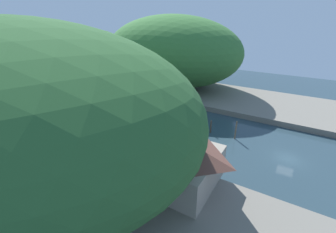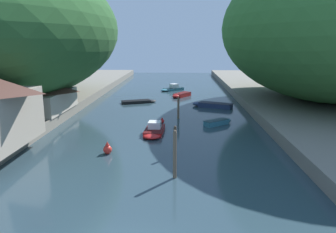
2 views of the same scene
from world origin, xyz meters
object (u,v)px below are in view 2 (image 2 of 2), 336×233
Objects in this scene: boat_near_quay at (154,131)px; channel_buoy_near at (107,149)px; boat_red_skiff at (219,122)px; channel_buoy_far at (162,121)px; boathouse_shed at (35,95)px; boat_far_upstream at (211,105)px; boat_yellow_tender at (172,89)px; boat_moored_right at (181,95)px; boat_white_cruiser at (140,101)px.

boat_near_quay reaches higher than channel_buoy_near.
boat_red_skiff is 4.85× the size of channel_buoy_far.
boat_near_quay reaches higher than channel_buoy_far.
boathouse_shed is 16.54m from channel_buoy_far.
channel_buoy_near is at bearing 175.94° from boat_far_upstream.
boat_near_quay is 1.05× the size of boat_yellow_tender.
boat_near_quay reaches higher than boat_far_upstream.
boat_moored_right is at bearing 46.04° from boathouse_shed.
boat_near_quay is (15.60, -5.78, -2.96)m from boathouse_shed.
boat_near_quay is 17.33m from boat_far_upstream.
boathouse_shed is at bearing 135.72° from boat_far_upstream.
boathouse_shed is at bearing 106.12° from boat_yellow_tender.
boathouse_shed is 2.12× the size of boat_moored_right.
boat_far_upstream is 12.76m from channel_buoy_far.
channel_buoy_near is 12.41m from channel_buoy_far.
boat_far_upstream is 8.25× the size of channel_buoy_far.
boat_moored_right is at bearing 154.34° from boat_red_skiff.
boat_red_skiff is 0.64× the size of boat_white_cruiser.
boat_white_cruiser is (11.79, 13.08, -3.11)m from boathouse_shed.
channel_buoy_far is (0.64, 4.89, -0.07)m from boat_near_quay.
boat_red_skiff is 0.74× the size of boat_yellow_tender.
boat_white_cruiser is (-6.76, -6.15, -0.13)m from boat_moored_right.
boat_yellow_tender reaches higher than boat_moored_right.
boat_far_upstream reaches higher than boat_red_skiff.
boat_moored_right is (-4.72, 20.54, 0.02)m from boat_red_skiff.
boat_red_skiff is at bearing 134.89° from boat_moored_right.
boat_yellow_tender is 28.36m from channel_buoy_far.
boat_near_quay reaches higher than boat_white_cruiser.
channel_buoy_far is (16.24, -0.89, -3.02)m from boathouse_shed.
boat_moored_right reaches higher than boat_white_cruiser.
boat_far_upstream is 25.02m from channel_buoy_near.
boat_red_skiff is (7.67, 4.48, -0.05)m from boat_near_quay.
channel_buoy_near is (11.90, -12.52, -2.87)m from boathouse_shed.
boat_near_quay reaches higher than boat_moored_right.
boat_moored_right is at bearing 110.95° from boat_white_cruiser.
channel_buoy_far is (-2.31, -20.13, -0.04)m from boat_moored_right.
boat_near_quay is 25.19m from boat_moored_right.
boat_red_skiff is (23.27, -1.30, -3.01)m from boathouse_shed.
boat_red_skiff is 3.25× the size of channel_buoy_near.
boat_yellow_tender reaches higher than boat_red_skiff.
boat_near_quay is at bearing -9.98° from boat_white_cruiser.
channel_buoy_near reaches higher than channel_buoy_far.
boat_white_cruiser is (-4.92, -14.38, -0.18)m from boat_yellow_tender.
channel_buoy_far reaches higher than boat_far_upstream.
boat_moored_right is 32.45m from channel_buoy_near.
boat_near_quay is at bearing -98.32° from boat_red_skiff.
channel_buoy_near is at bearing 64.19° from boat_near_quay.
channel_buoy_far is at bearing 115.39° from boat_moored_right.
boat_near_quay is at bearing -20.34° from boathouse_shed.
boat_far_upstream is (7.65, 15.56, -0.02)m from boat_near_quay.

